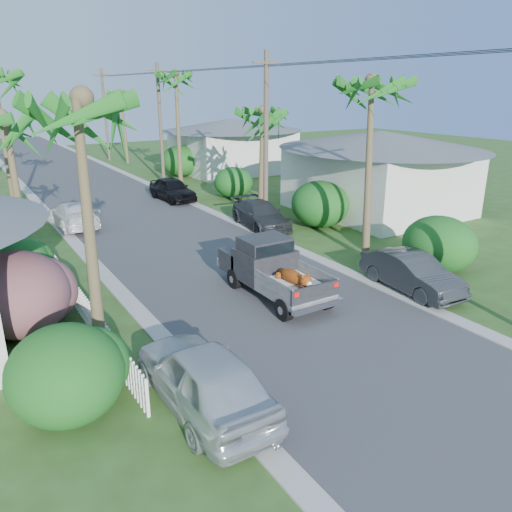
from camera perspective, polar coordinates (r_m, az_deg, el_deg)
ground at (r=15.00m, az=10.20°, el=-10.39°), size 120.00×120.00×0.00m
road at (r=36.45m, az=-16.94°, el=6.51°), size 8.00×100.00×0.02m
curb_left at (r=35.63m, az=-23.62°, el=5.51°), size 0.60×100.00×0.06m
curb_right at (r=37.74m, az=-10.62°, el=7.43°), size 0.60×100.00×0.06m
pickup_truck at (r=18.19m, az=1.50°, el=-1.26°), size 1.98×5.12×2.06m
parked_car_rn at (r=19.35m, az=17.35°, el=-1.86°), size 1.80×4.36×1.40m
parked_car_rm at (r=26.97m, az=0.53°, el=4.71°), size 2.50×4.94×1.37m
parked_car_rf at (r=34.07m, az=-9.54°, el=7.53°), size 2.02×4.52×1.51m
parked_car_ln at (r=12.02m, az=-6.05°, el=-13.63°), size 1.95×4.79×1.63m
parked_car_lf at (r=28.75m, az=-20.14°, el=4.43°), size 1.99×4.75×1.37m
palm_l_a at (r=12.89m, az=-20.04°, el=16.36°), size 4.40×4.40×8.20m
palm_l_b at (r=21.71m, az=-26.76°, el=13.97°), size 4.40×4.40×7.40m
palm_r_a at (r=21.84m, az=13.45°, el=18.78°), size 4.40×4.40×8.70m
palm_r_b at (r=29.14m, az=0.66°, el=16.23°), size 4.40×4.40×7.20m
palm_r_c at (r=38.70m, az=-9.18°, el=19.82°), size 4.40×4.40×9.40m
palm_r_d at (r=51.95m, az=-15.13°, el=17.59°), size 4.40×4.40×8.00m
shrub_l_a at (r=12.32m, az=-20.90°, el=-12.48°), size 2.60×2.86×2.20m
shrub_l_b at (r=16.71m, az=-25.51°, el=-3.97°), size 3.00×3.30×2.60m
shrub_l_c at (r=20.61m, az=-25.73°, el=-0.78°), size 2.40×2.64×2.00m
shrub_r_a at (r=21.70m, az=20.21°, el=1.29°), size 2.80×3.08×2.30m
shrub_r_b at (r=27.23m, az=7.32°, el=5.91°), size 3.00×3.30×2.50m
shrub_r_c at (r=34.43m, az=-2.60°, el=8.39°), size 2.60×2.86×2.10m
shrub_r_d at (r=43.48m, az=-8.60°, el=10.70°), size 3.20×3.52×2.60m
picket_fence at (r=16.78m, az=-18.82°, el=-5.97°), size 0.10×11.00×1.00m
house_right_near at (r=31.22m, az=13.78°, el=8.98°), size 8.00×9.00×4.80m
house_right_far at (r=45.57m, az=-2.75°, el=12.29°), size 9.00×8.00×4.60m
utility_pole_b at (r=27.02m, az=1.15°, el=13.16°), size 1.60×0.26×9.00m
utility_pole_c at (r=40.40m, az=-10.87°, el=14.69°), size 1.60×0.26×9.00m
utility_pole_d at (r=54.63m, az=-16.84°, el=15.22°), size 1.60×0.26×9.00m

